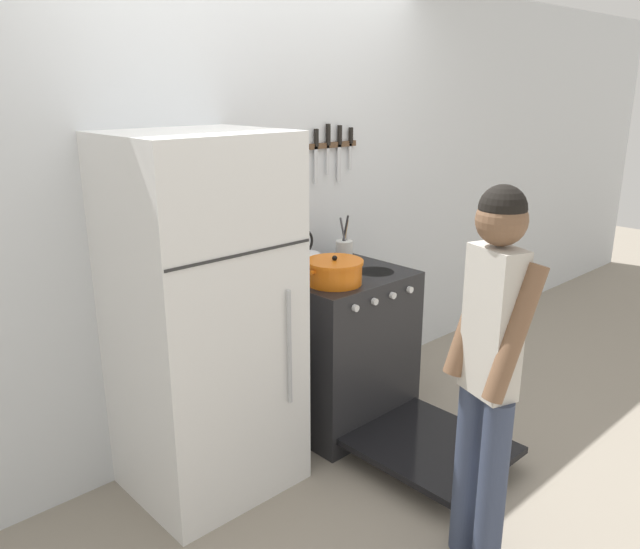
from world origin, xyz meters
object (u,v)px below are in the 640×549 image
object	(u,v)px
refrigerator	(204,319)
utensil_jar	(344,250)
stove_range	(343,350)
person	(489,362)
dutch_oven_pot	(335,272)
tea_kettle	(303,260)

from	to	relation	value
refrigerator	utensil_jar	world-z (taller)	refrigerator
stove_range	person	xyz separation A→B (m)	(-0.41, -1.19, 0.45)
person	stove_range	bearing A→B (deg)	-0.55
refrigerator	dutch_oven_pot	world-z (taller)	refrigerator
refrigerator	dutch_oven_pot	xyz separation A→B (m)	(0.73, -0.13, 0.11)
dutch_oven_pot	utensil_jar	distance (m)	0.44
tea_kettle	utensil_jar	size ratio (longest dim) A/B	0.88
utensil_jar	person	size ratio (longest dim) A/B	0.18
person	utensil_jar	bearing A→B (deg)	-4.96
stove_range	tea_kettle	world-z (taller)	tea_kettle
stove_range	utensil_jar	bearing A→B (deg)	44.01
stove_range	person	distance (m)	1.33
refrigerator	utensil_jar	size ratio (longest dim) A/B	6.11
utensil_jar	stove_range	bearing A→B (deg)	-135.99
stove_range	refrigerator	bearing A→B (deg)	177.68
utensil_jar	refrigerator	bearing A→B (deg)	-172.66
refrigerator	dutch_oven_pot	distance (m)	0.75
tea_kettle	utensil_jar	distance (m)	0.33
refrigerator	utensil_jar	bearing A→B (deg)	7.34
refrigerator	person	distance (m)	1.32
dutch_oven_pot	tea_kettle	distance (m)	0.26
stove_range	person	world-z (taller)	person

